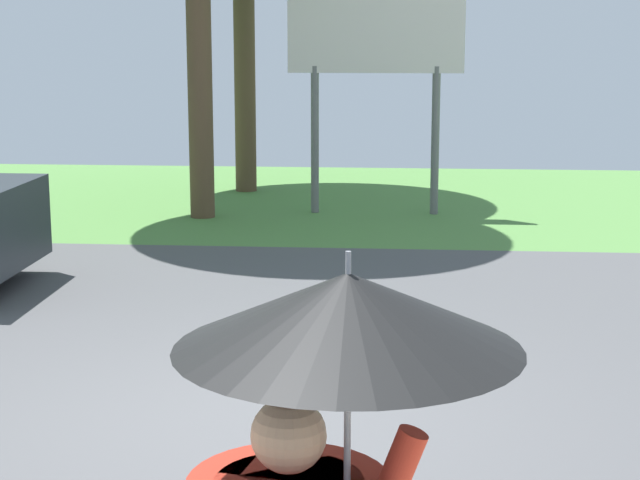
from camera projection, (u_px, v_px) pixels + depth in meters
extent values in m
cube|color=#4C4C4F|center=(291.00, 342.00, 9.55)|extent=(40.00, 8.00, 0.10)
cube|color=#4F813E|center=(344.00, 202.00, 17.37)|extent=(40.00, 8.00, 0.10)
sphere|color=tan|center=(289.00, 435.00, 3.01)|extent=(0.22, 0.22, 0.22)
cylinder|color=gray|center=(347.00, 425.00, 2.99)|extent=(0.02, 0.02, 0.75)
cone|color=black|center=(348.00, 311.00, 2.93)|extent=(0.99, 0.99, 0.22)
cylinder|color=gray|center=(348.00, 269.00, 2.91)|extent=(0.02, 0.02, 0.10)
cylinder|color=slate|center=(315.00, 140.00, 15.86)|extent=(0.12, 0.12, 2.20)
cylinder|color=slate|center=(435.00, 141.00, 15.72)|extent=(0.12, 0.12, 2.20)
cube|color=silver|center=(376.00, 25.00, 15.46)|extent=(2.60, 0.10, 1.40)
cylinder|color=brown|center=(199.00, 61.00, 15.23)|extent=(0.36, 0.36, 4.58)
cylinder|color=brown|center=(245.00, 63.00, 17.81)|extent=(0.36, 0.36, 4.36)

